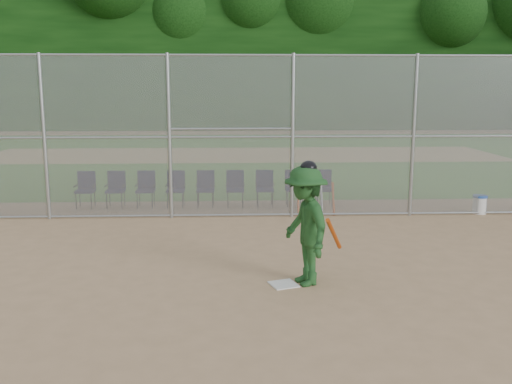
{
  "coord_description": "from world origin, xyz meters",
  "views": [
    {
      "loc": [
        -0.48,
        -8.91,
        3.24
      ],
      "look_at": [
        0.0,
        2.5,
        1.1
      ],
      "focal_mm": 40.0,
      "sensor_mm": 36.0,
      "label": 1
    }
  ],
  "objects_px": {
    "water_cooler": "(480,204)",
    "chair_0": "(85,190)",
    "home_plate": "(284,284)",
    "batter_at_plate": "(305,225)"
  },
  "relations": [
    {
      "from": "home_plate",
      "to": "water_cooler",
      "type": "bearing_deg",
      "value": 42.86
    },
    {
      "from": "water_cooler",
      "to": "chair_0",
      "type": "bearing_deg",
      "value": 173.67
    },
    {
      "from": "home_plate",
      "to": "water_cooler",
      "type": "relative_size",
      "value": 0.88
    },
    {
      "from": "home_plate",
      "to": "batter_at_plate",
      "type": "bearing_deg",
      "value": 9.02
    },
    {
      "from": "water_cooler",
      "to": "chair_0",
      "type": "distance_m",
      "value": 10.36
    },
    {
      "from": "batter_at_plate",
      "to": "chair_0",
      "type": "distance_m",
      "value": 8.07
    },
    {
      "from": "water_cooler",
      "to": "chair_0",
      "type": "relative_size",
      "value": 0.49
    },
    {
      "from": "chair_0",
      "to": "water_cooler",
      "type": "bearing_deg",
      "value": -6.33
    },
    {
      "from": "home_plate",
      "to": "water_cooler",
      "type": "distance_m",
      "value": 7.52
    },
    {
      "from": "home_plate",
      "to": "chair_0",
      "type": "xyz_separation_m",
      "value": [
        -4.78,
        6.26,
        0.47
      ]
    }
  ]
}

